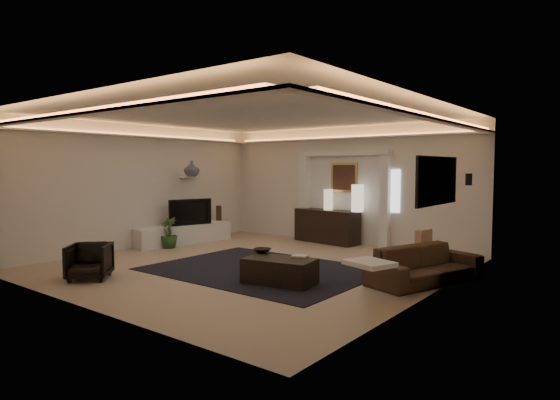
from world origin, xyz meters
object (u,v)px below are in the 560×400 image
Objects in this scene: armchair at (89,261)px; console at (327,227)px; sofa at (425,265)px; coffee_table at (280,271)px.

console is at bearing 36.36° from armchair.
sofa is at bearing -28.44° from console.
sofa reaches higher than coffee_table.
console is 2.56× the size of armchair.
coffee_table is at bearing -10.78° from armchair.
console reaches higher than coffee_table.
armchair is (-2.74, -1.74, 0.10)m from coffee_table.
armchair is at bearing 145.04° from sofa.
armchair reaches higher than sofa.
sofa is 2.40m from coffee_table.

